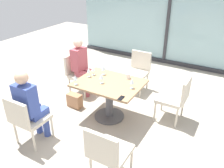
{
  "coord_description": "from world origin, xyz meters",
  "views": [
    {
      "loc": [
        1.86,
        -3.16,
        2.59
      ],
      "look_at": [
        0.0,
        0.1,
        0.65
      ],
      "focal_mm": 37.37,
      "sensor_mm": 36.0,
      "label": 1
    }
  ],
  "objects_px": {
    "person_far_left": "(82,64)",
    "handbag_0": "(75,101)",
    "chair_far_left": "(78,72)",
    "person_front_left": "(30,103)",
    "chair_near_window": "(138,69)",
    "chair_far_right": "(176,97)",
    "wine_glass_4": "(103,68)",
    "wine_glass_0": "(75,78)",
    "dining_table_main": "(109,92)",
    "coffee_cup": "(128,76)",
    "wine_glass_2": "(89,70)",
    "cell_phone_on_table": "(121,98)",
    "wine_glass_3": "(93,69)",
    "wine_glass_5": "(132,81)",
    "wine_glass_1": "(101,76)",
    "chair_front_right": "(108,151)",
    "chair_front_left": "(27,118)"
  },
  "relations": [
    {
      "from": "coffee_cup",
      "to": "cell_phone_on_table",
      "type": "relative_size",
      "value": 0.62
    },
    {
      "from": "chair_front_right",
      "to": "coffee_cup",
      "type": "distance_m",
      "value": 1.67
    },
    {
      "from": "wine_glass_3",
      "to": "coffee_cup",
      "type": "distance_m",
      "value": 0.66
    },
    {
      "from": "dining_table_main",
      "to": "chair_near_window",
      "type": "distance_m",
      "value": 1.27
    },
    {
      "from": "chair_near_window",
      "to": "wine_glass_0",
      "type": "height_order",
      "value": "wine_glass_0"
    },
    {
      "from": "wine_glass_4",
      "to": "chair_far_right",
      "type": "bearing_deg",
      "value": 11.88
    },
    {
      "from": "chair_far_left",
      "to": "person_far_left",
      "type": "relative_size",
      "value": 0.69
    },
    {
      "from": "wine_glass_0",
      "to": "wine_glass_1",
      "type": "xyz_separation_m",
      "value": [
        0.36,
        0.26,
        0.0
      ]
    },
    {
      "from": "chair_far_left",
      "to": "wine_glass_3",
      "type": "xyz_separation_m",
      "value": [
        0.67,
        -0.39,
        0.37
      ]
    },
    {
      "from": "wine_glass_2",
      "to": "wine_glass_4",
      "type": "relative_size",
      "value": 1.0
    },
    {
      "from": "chair_front_right",
      "to": "wine_glass_5",
      "type": "bearing_deg",
      "value": 102.38
    },
    {
      "from": "wine_glass_5",
      "to": "coffee_cup",
      "type": "distance_m",
      "value": 0.38
    },
    {
      "from": "wine_glass_3",
      "to": "wine_glass_5",
      "type": "xyz_separation_m",
      "value": [
        0.85,
        -0.11,
        0.0
      ]
    },
    {
      "from": "wine_glass_2",
      "to": "cell_phone_on_table",
      "type": "height_order",
      "value": "wine_glass_2"
    },
    {
      "from": "dining_table_main",
      "to": "person_front_left",
      "type": "bearing_deg",
      "value": -121.87
    },
    {
      "from": "chair_near_window",
      "to": "wine_glass_5",
      "type": "height_order",
      "value": "wine_glass_5"
    },
    {
      "from": "person_far_left",
      "to": "handbag_0",
      "type": "bearing_deg",
      "value": -70.83
    },
    {
      "from": "cell_phone_on_table",
      "to": "wine_glass_4",
      "type": "bearing_deg",
      "value": 136.62
    },
    {
      "from": "dining_table_main",
      "to": "wine_glass_0",
      "type": "height_order",
      "value": "wine_glass_0"
    },
    {
      "from": "wine_glass_4",
      "to": "coffee_cup",
      "type": "relative_size",
      "value": 2.06
    },
    {
      "from": "dining_table_main",
      "to": "chair_far_left",
      "type": "distance_m",
      "value": 1.19
    },
    {
      "from": "chair_near_window",
      "to": "chair_far_right",
      "type": "height_order",
      "value": "same"
    },
    {
      "from": "wine_glass_5",
      "to": "handbag_0",
      "type": "relative_size",
      "value": 0.62
    },
    {
      "from": "cell_phone_on_table",
      "to": "person_far_left",
      "type": "bearing_deg",
      "value": 145.62
    },
    {
      "from": "chair_front_right",
      "to": "wine_glass_4",
      "type": "bearing_deg",
      "value": 123.2
    },
    {
      "from": "chair_near_window",
      "to": "wine_glass_2",
      "type": "height_order",
      "value": "wine_glass_2"
    },
    {
      "from": "dining_table_main",
      "to": "person_far_left",
      "type": "bearing_deg",
      "value": 152.74
    },
    {
      "from": "chair_front_left",
      "to": "wine_glass_2",
      "type": "height_order",
      "value": "wine_glass_2"
    },
    {
      "from": "person_front_left",
      "to": "coffee_cup",
      "type": "distance_m",
      "value": 1.74
    },
    {
      "from": "chair_far_left",
      "to": "wine_glass_1",
      "type": "xyz_separation_m",
      "value": [
        0.99,
        -0.6,
        0.37
      ]
    },
    {
      "from": "person_far_left",
      "to": "wine_glass_3",
      "type": "relative_size",
      "value": 6.81
    },
    {
      "from": "chair_near_window",
      "to": "wine_glass_4",
      "type": "distance_m",
      "value": 1.14
    },
    {
      "from": "wine_glass_0",
      "to": "cell_phone_on_table",
      "type": "bearing_deg",
      "value": -1.46
    },
    {
      "from": "chair_near_window",
      "to": "wine_glass_3",
      "type": "height_order",
      "value": "wine_glass_3"
    },
    {
      "from": "chair_far_left",
      "to": "chair_near_window",
      "type": "bearing_deg",
      "value": 35.34
    },
    {
      "from": "wine_glass_4",
      "to": "handbag_0",
      "type": "height_order",
      "value": "wine_glass_4"
    },
    {
      "from": "chair_front_left",
      "to": "wine_glass_1",
      "type": "relative_size",
      "value": 4.7
    },
    {
      "from": "chair_front_right",
      "to": "person_front_left",
      "type": "relative_size",
      "value": 0.69
    },
    {
      "from": "wine_glass_3",
      "to": "handbag_0",
      "type": "xyz_separation_m",
      "value": [
        -0.37,
        -0.16,
        -0.72
      ]
    },
    {
      "from": "wine_glass_0",
      "to": "wine_glass_1",
      "type": "distance_m",
      "value": 0.45
    },
    {
      "from": "chair_front_left",
      "to": "wine_glass_0",
      "type": "bearing_deg",
      "value": 73.79
    },
    {
      "from": "wine_glass_2",
      "to": "wine_glass_3",
      "type": "distance_m",
      "value": 0.11
    },
    {
      "from": "dining_table_main",
      "to": "person_far_left",
      "type": "distance_m",
      "value": 1.11
    },
    {
      "from": "person_front_left",
      "to": "wine_glass_5",
      "type": "distance_m",
      "value": 1.65
    },
    {
      "from": "person_far_left",
      "to": "wine_glass_0",
      "type": "relative_size",
      "value": 6.81
    },
    {
      "from": "chair_near_window",
      "to": "chair_far_right",
      "type": "xyz_separation_m",
      "value": [
        1.08,
        -0.77,
        0.0
      ]
    },
    {
      "from": "chair_far_left",
      "to": "chair_front_left",
      "type": "height_order",
      "value": "same"
    },
    {
      "from": "chair_near_window",
      "to": "chair_far_right",
      "type": "bearing_deg",
      "value": -35.34
    },
    {
      "from": "chair_far_left",
      "to": "person_front_left",
      "type": "xyz_separation_m",
      "value": [
        0.36,
        -1.66,
        0.2
      ]
    },
    {
      "from": "person_front_left",
      "to": "wine_glass_1",
      "type": "distance_m",
      "value": 1.24
    }
  ]
}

